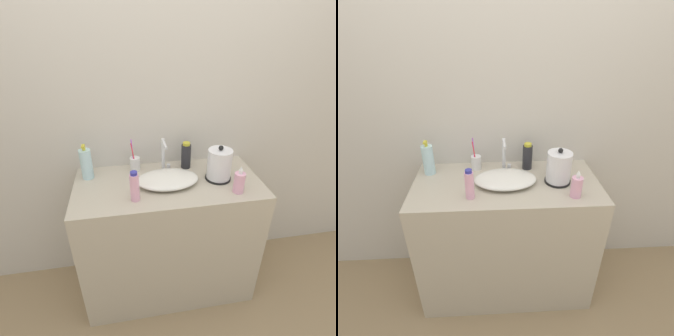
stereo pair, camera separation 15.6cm
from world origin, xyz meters
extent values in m
plane|color=#997F5B|center=(0.00, 0.00, 0.00)|extent=(12.00, 12.00, 0.00)
cube|color=beige|center=(0.00, 0.56, 1.30)|extent=(6.00, 0.04, 2.60)
cube|color=#B7AD99|center=(0.00, 0.27, 0.45)|extent=(1.14, 0.54, 0.91)
ellipsoid|color=silver|center=(-0.01, 0.26, 0.93)|extent=(0.38, 0.25, 0.06)
cylinder|color=silver|center=(-0.01, 0.42, 1.02)|extent=(0.02, 0.02, 0.22)
cylinder|color=silver|center=(-0.01, 0.36, 1.12)|extent=(0.02, 0.12, 0.02)
cylinder|color=silver|center=(0.03, 0.42, 0.93)|extent=(0.02, 0.02, 0.04)
cylinder|color=black|center=(0.31, 0.26, 0.91)|extent=(0.16, 0.16, 0.01)
cylinder|color=silver|center=(0.31, 0.26, 1.00)|extent=(0.15, 0.15, 0.20)
sphere|color=black|center=(0.31, 0.26, 1.12)|extent=(0.03, 0.03, 0.03)
cylinder|color=silver|center=(-0.19, 0.45, 0.95)|extent=(0.07, 0.07, 0.09)
cylinder|color=#E5333F|center=(-0.20, 0.45, 1.02)|extent=(0.03, 0.03, 0.16)
cylinder|color=#B24CCC|center=(-0.20, 0.45, 1.03)|extent=(0.02, 0.03, 0.18)
cylinder|color=silver|center=(-0.49, 0.41, 1.00)|extent=(0.07, 0.07, 0.19)
cylinder|color=gold|center=(-0.49, 0.41, 1.11)|extent=(0.02, 0.02, 0.02)
cube|color=gold|center=(-0.49, 0.40, 1.13)|extent=(0.02, 0.04, 0.01)
cylinder|color=#28282D|center=(0.15, 0.44, 0.99)|extent=(0.06, 0.06, 0.16)
cylinder|color=gold|center=(0.15, 0.44, 1.08)|extent=(0.05, 0.05, 0.02)
cylinder|color=#EAA8C6|center=(0.38, 0.10, 0.97)|extent=(0.06, 0.06, 0.12)
cylinder|color=white|center=(0.38, 0.10, 1.04)|extent=(0.02, 0.02, 0.02)
cone|color=white|center=(0.38, 0.10, 1.06)|extent=(0.02, 0.02, 0.02)
cylinder|color=#EAA8C6|center=(-0.21, 0.12, 0.99)|extent=(0.05, 0.05, 0.16)
cylinder|color=#333399|center=(-0.21, 0.12, 1.07)|extent=(0.04, 0.04, 0.02)
camera|label=1|loc=(-0.24, -1.07, 1.76)|focal=28.00mm
camera|label=2|loc=(-0.08, -1.09, 1.76)|focal=28.00mm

